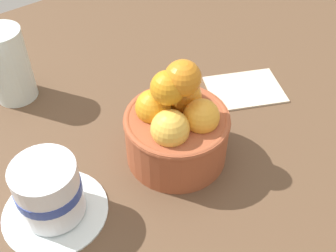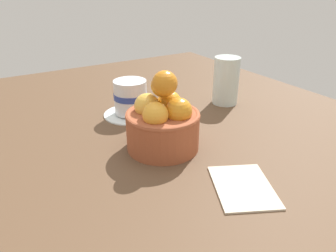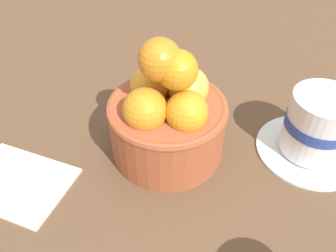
% 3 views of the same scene
% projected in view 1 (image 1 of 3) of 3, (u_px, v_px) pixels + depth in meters
% --- Properties ---
extents(ground_plane, '(1.30, 1.03, 0.04)m').
position_uv_depth(ground_plane, '(176.00, 163.00, 0.58)').
color(ground_plane, brown).
extents(terracotta_bowl, '(0.14, 0.14, 0.15)m').
position_uv_depth(terracotta_bowl, '(177.00, 126.00, 0.53)').
color(terracotta_bowl, '#9E4C2D').
rests_on(terracotta_bowl, ground_plane).
extents(coffee_cup, '(0.13, 0.13, 0.08)m').
position_uv_depth(coffee_cup, '(50.00, 193.00, 0.48)').
color(coffee_cup, white).
rests_on(coffee_cup, ground_plane).
extents(water_glass, '(0.06, 0.06, 0.12)m').
position_uv_depth(water_glass, '(8.00, 65.00, 0.62)').
color(water_glass, silver).
rests_on(water_glass, ground_plane).
extents(folded_napkin, '(0.14, 0.13, 0.01)m').
position_uv_depth(folded_napkin, '(245.00, 89.00, 0.67)').
color(folded_napkin, beige).
rests_on(folded_napkin, ground_plane).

